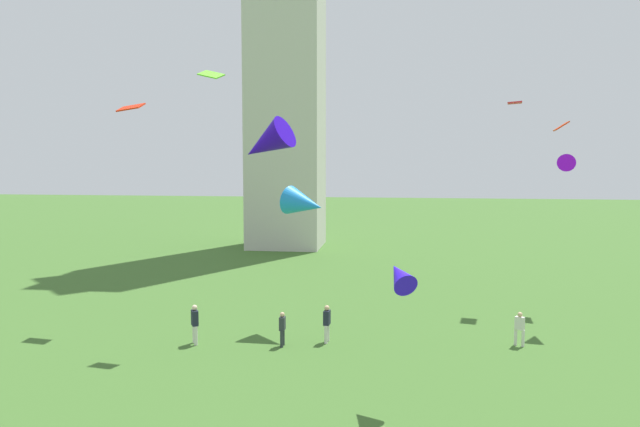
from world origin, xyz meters
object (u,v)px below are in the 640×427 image
object	(u,v)px
kite_flying_7	(515,103)
kite_flying_6	(566,166)
kite_flying_5	(131,107)
person_0	(195,322)
kite_flying_2	(305,204)
kite_flying_3	(400,276)
person_1	(282,327)
person_3	(520,327)
monument_obelisk	(286,5)
kite_flying_1	(211,75)
kite_flying_4	(266,143)
person_2	(327,321)
kite_flying_0	(561,126)

from	to	relation	value
kite_flying_7	kite_flying_6	bearing A→B (deg)	32.02
kite_flying_5	person_0	bearing A→B (deg)	142.44
kite_flying_2	kite_flying_3	xyz separation A→B (m)	(4.73, -8.90, -1.81)
person_1	person_3	size ratio (longest dim) A/B	1.01
monument_obelisk	kite_flying_1	xyz separation A→B (m)	(1.75, -29.29, -10.01)
kite_flying_3	kite_flying_4	distance (m)	6.61
person_2	kite_flying_4	world-z (taller)	kite_flying_4
person_3	kite_flying_5	bearing A→B (deg)	22.17
kite_flying_2	kite_flying_7	bearing A→B (deg)	-28.46
person_2	person_3	bearing A→B (deg)	100.22
person_2	kite_flying_3	size ratio (longest dim) A/B	1.03
kite_flying_1	kite_flying_3	xyz separation A→B (m)	(9.01, -7.43, -8.05)
kite_flying_2	kite_flying_4	distance (m)	9.65
person_0	kite_flying_4	xyz separation A→B (m)	(4.66, -5.69, 8.09)
kite_flying_0	person_3	bearing A→B (deg)	-17.71
monument_obelisk	kite_flying_7	xyz separation A→B (m)	(17.32, -20.54, -10.79)
person_2	kite_flying_1	distance (m)	12.90
person_1	kite_flying_7	world-z (taller)	kite_flying_7
kite_flying_3	kite_flying_7	size ratio (longest dim) A/B	1.31
person_3	kite_flying_3	xyz separation A→B (m)	(-5.48, -6.99, 3.59)
person_1	kite_flying_1	bearing A→B (deg)	63.75
person_0	person_2	bearing A→B (deg)	71.73
kite_flying_2	person_1	bearing A→B (deg)	-160.51
kite_flying_5	kite_flying_7	distance (m)	21.65
kite_flying_6	kite_flying_3	bearing A→B (deg)	65.08
monument_obelisk	person_3	bearing A→B (deg)	-61.36
kite_flying_6	kite_flying_0	bearing A→B (deg)	-89.29
person_0	kite_flying_2	distance (m)	7.83
kite_flying_5	kite_flying_3	bearing A→B (deg)	150.44
kite_flying_1	kite_flying_3	world-z (taller)	kite_flying_1
kite_flying_5	kite_flying_0	bearing A→B (deg)	-159.35
kite_flying_4	kite_flying_6	size ratio (longest dim) A/B	1.43
kite_flying_1	kite_flying_4	distance (m)	9.51
monument_obelisk	kite_flying_4	distance (m)	39.86
person_3	person_2	bearing A→B (deg)	34.00
kite_flying_0	kite_flying_5	xyz separation A→B (m)	(-23.33, -6.50, 0.83)
person_3	kite_flying_4	bearing A→B (deg)	65.87
kite_flying_7	person_1	bearing A→B (deg)	-37.93
person_1	kite_flying_3	distance (m)	8.45
kite_flying_4	kite_flying_7	xyz separation A→B (m)	(11.25, 16.51, 2.62)
kite_flying_6	kite_flying_5	bearing A→B (deg)	15.71
person_0	kite_flying_4	world-z (taller)	kite_flying_4
monument_obelisk	kite_flying_2	bearing A→B (deg)	-77.78
kite_flying_2	kite_flying_4	world-z (taller)	kite_flying_4
person_0	kite_flying_4	distance (m)	10.93
kite_flying_3	kite_flying_5	bearing A→B (deg)	-58.02
kite_flying_5	kite_flying_7	world-z (taller)	kite_flying_7
person_2	kite_flying_6	xyz separation A→B (m)	(11.73, 5.22, 7.15)
person_0	person_3	bearing A→B (deg)	68.27
monument_obelisk	kite_flying_7	world-z (taller)	monument_obelisk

